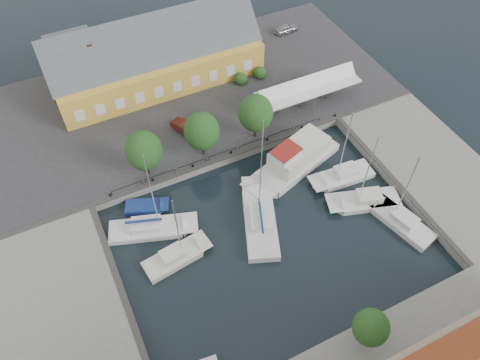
# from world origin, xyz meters

# --- Properties ---
(ground) EXTENTS (140.00, 140.00, 0.00)m
(ground) POSITION_xyz_m (0.00, 0.00, 0.00)
(ground) COLOR black
(ground) RESTS_ON ground
(north_quay) EXTENTS (56.00, 26.00, 1.00)m
(north_quay) POSITION_xyz_m (0.00, 23.00, 0.50)
(north_quay) COLOR #2D2D30
(north_quay) RESTS_ON ground
(west_quay) EXTENTS (12.00, 24.00, 1.00)m
(west_quay) POSITION_xyz_m (-22.00, -2.00, 0.50)
(west_quay) COLOR slate
(west_quay) RESTS_ON ground
(east_quay) EXTENTS (12.00, 24.00, 1.00)m
(east_quay) POSITION_xyz_m (22.00, -2.00, 0.50)
(east_quay) COLOR slate
(east_quay) RESTS_ON ground
(quay_edge_fittings) EXTENTS (56.00, 24.72, 0.40)m
(quay_edge_fittings) POSITION_xyz_m (0.02, 4.75, 1.06)
(quay_edge_fittings) COLOR #383533
(quay_edge_fittings) RESTS_ON north_quay
(warehouse) EXTENTS (28.56, 14.00, 9.55)m
(warehouse) POSITION_xyz_m (-2.60, 28.36, 4.43)
(warehouse) COLOR gold
(warehouse) RESTS_ON north_quay
(tent_canopy) EXTENTS (14.00, 4.00, 2.83)m
(tent_canopy) POSITION_xyz_m (14.00, 14.50, 3.68)
(tent_canopy) COLOR white
(tent_canopy) RESTS_ON north_quay
(quay_trees) EXTENTS (18.20, 4.20, 6.30)m
(quay_trees) POSITION_xyz_m (-2.00, 12.00, 4.88)
(quay_trees) COLOR black
(quay_trees) RESTS_ON north_quay
(car_silver) EXTENTS (3.90, 1.72, 1.31)m
(car_silver) POSITION_xyz_m (19.86, 30.28, 1.65)
(car_silver) COLOR #9C9EA4
(car_silver) RESTS_ON north_quay
(car_red) EXTENTS (2.98, 4.47, 1.39)m
(car_red) POSITION_xyz_m (-2.58, 16.41, 1.70)
(car_red) COLOR #561B13
(car_red) RESTS_ON north_quay
(center_sailboat) EXTENTS (7.10, 11.38, 14.89)m
(center_sailboat) POSITION_xyz_m (-0.13, 0.76, 0.36)
(center_sailboat) COLOR silver
(center_sailboat) RESTS_ON ground
(trawler) EXTENTS (13.97, 7.95, 5.00)m
(trawler) POSITION_xyz_m (7.37, 6.16, 1.02)
(trawler) COLOR silver
(trawler) RESTS_ON ground
(east_boat_a) EXTENTS (8.14, 3.23, 11.32)m
(east_boat_a) POSITION_xyz_m (11.63, 2.02, 0.26)
(east_boat_a) COLOR silver
(east_boat_a) RESTS_ON ground
(east_boat_b) EXTENTS (8.80, 5.21, 11.53)m
(east_boat_b) POSITION_xyz_m (11.84, -2.16, 0.26)
(east_boat_b) COLOR silver
(east_boat_b) RESTS_ON ground
(east_boat_c) EXTENTS (4.64, 8.74, 10.81)m
(east_boat_c) POSITION_xyz_m (13.72, -6.13, 0.26)
(east_boat_c) COLOR silver
(east_boat_c) RESTS_ON ground
(west_boat_a) EXTENTS (9.97, 5.68, 12.72)m
(west_boat_a) POSITION_xyz_m (-11.29, 4.90, 0.27)
(west_boat_a) COLOR silver
(west_boat_a) RESTS_ON ground
(west_boat_b) EXTENTS (7.60, 3.52, 10.18)m
(west_boat_b) POSITION_xyz_m (-10.14, 0.41, 0.26)
(west_boat_b) COLOR beige
(west_boat_b) RESTS_ON ground
(launch_nw) EXTENTS (5.33, 3.69, 0.88)m
(launch_nw) POSITION_xyz_m (-10.82, 8.11, 0.09)
(launch_nw) COLOR navy
(launch_nw) RESTS_ON ground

